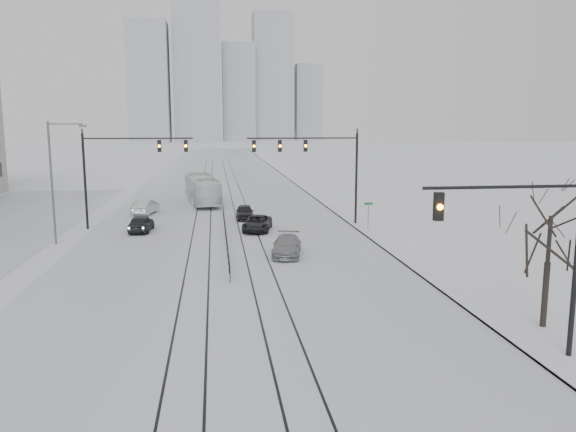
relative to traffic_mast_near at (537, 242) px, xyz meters
The scene contains 18 objects.
road 55.26m from the traffic_mast_near, 101.30° to the left, with size 22.00×260.00×0.02m, color silver.
sidewalk_east 54.26m from the traffic_mast_near, 87.13° to the left, with size 5.00×260.00×0.16m, color silver.
curb 54.19m from the traffic_mast_near, 89.72° to the left, with size 0.10×260.00×0.12m, color gray.
tram_rails 35.96m from the traffic_mast_near, 107.60° to the left, with size 5.30×180.00×0.01m.
skyline 268.96m from the traffic_mast_near, 91.23° to the left, with size 96.00×48.00×72.00m.
traffic_mast_near is the anchor object (origin of this frame).
traffic_mast_ne 29.14m from the traffic_mast_near, 95.19° to the left, with size 9.60×0.37×8.00m.
traffic_mast_nw 35.69m from the traffic_mast_near, 122.77° to the left, with size 9.10×0.37×8.00m.
street_light_west 33.24m from the traffic_mast_near, 133.76° to the left, with size 2.73×0.25×9.00m.
bare_tree 3.85m from the traffic_mast_near, 51.24° to the left, with size 4.40×4.40×6.10m.
median_fence 26.62m from the traffic_mast_near, 114.20° to the left, with size 0.06×24.00×1.00m.
street_sign 26.19m from the traffic_mast_near, 87.77° to the left, with size 0.70×0.06×2.40m.
sedan_sb_inner 33.40m from the traffic_mast_near, 122.07° to the left, with size 1.66×4.14×1.41m, color black.
sedan_sb_outer 41.78m from the traffic_mast_near, 116.17° to the left, with size 1.55×4.45×1.47m, color silver.
sedan_nb_front 28.66m from the traffic_mast_near, 106.57° to the left, with size 2.11×4.58×1.27m, color black.
sedan_nb_right 19.82m from the traffic_mast_near, 110.46° to the left, with size 1.84×4.51×1.31m, color gray.
sedan_nb_far 34.52m from the traffic_mast_near, 104.84° to the left, with size 1.57×3.90×1.33m, color black.
box_truck 45.95m from the traffic_mast_near, 106.36° to the left, with size 2.66×11.37×3.17m, color silver.
Camera 1 is at (-0.73, -12.51, 8.80)m, focal length 35.00 mm.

